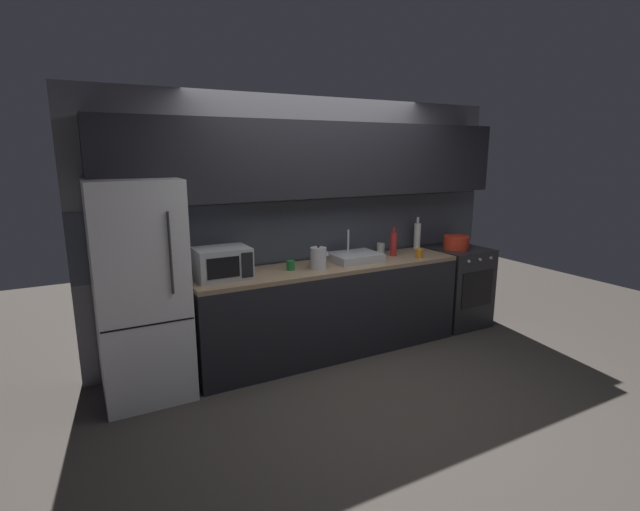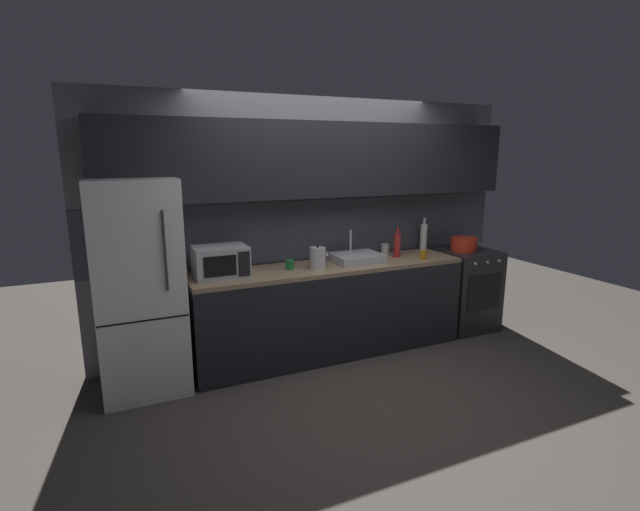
% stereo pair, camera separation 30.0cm
% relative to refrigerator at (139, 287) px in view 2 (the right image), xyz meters
% --- Properties ---
extents(ground_plane, '(10.00, 10.00, 0.00)m').
position_rel_refrigerator_xyz_m(ground_plane, '(1.74, -0.90, -0.89)').
color(ground_plane, '#3D3833').
extents(back_wall, '(4.45, 0.44, 2.50)m').
position_rel_refrigerator_xyz_m(back_wall, '(1.74, 0.30, 0.66)').
color(back_wall, slate).
rests_on(back_wall, ground).
extents(counter_run, '(2.71, 0.60, 0.90)m').
position_rel_refrigerator_xyz_m(counter_run, '(1.74, 0.00, -0.44)').
color(counter_run, black).
rests_on(counter_run, ground).
extents(refrigerator, '(0.68, 0.69, 1.77)m').
position_rel_refrigerator_xyz_m(refrigerator, '(0.00, 0.00, 0.00)').
color(refrigerator, white).
rests_on(refrigerator, ground).
extents(oven_range, '(0.60, 0.62, 0.90)m').
position_rel_refrigerator_xyz_m(oven_range, '(3.43, -0.00, -0.44)').
color(oven_range, '#232326').
rests_on(oven_range, ground).
extents(microwave, '(0.46, 0.35, 0.27)m').
position_rel_refrigerator_xyz_m(microwave, '(0.68, 0.02, 0.15)').
color(microwave, '#A8AAAF').
rests_on(microwave, counter_run).
extents(sink_basin, '(0.48, 0.38, 0.30)m').
position_rel_refrigerator_xyz_m(sink_basin, '(2.04, 0.03, 0.05)').
color(sink_basin, '#ADAFB5').
rests_on(sink_basin, counter_run).
extents(kettle, '(0.19, 0.15, 0.23)m').
position_rel_refrigerator_xyz_m(kettle, '(1.57, -0.07, 0.11)').
color(kettle, '#B7BABF').
rests_on(kettle, counter_run).
extents(wine_bottle_red, '(0.07, 0.07, 0.31)m').
position_rel_refrigerator_xyz_m(wine_bottle_red, '(2.53, 0.04, 0.14)').
color(wine_bottle_red, '#A82323').
rests_on(wine_bottle_red, counter_run).
extents(wine_bottle_white, '(0.08, 0.08, 0.36)m').
position_rel_refrigerator_xyz_m(wine_bottle_white, '(2.99, 0.21, 0.17)').
color(wine_bottle_white, silver).
rests_on(wine_bottle_white, counter_run).
extents(mug_clear, '(0.09, 0.09, 0.11)m').
position_rel_refrigerator_xyz_m(mug_clear, '(2.49, 0.22, 0.07)').
color(mug_clear, silver).
rests_on(mug_clear, counter_run).
extents(mug_green, '(0.08, 0.08, 0.09)m').
position_rel_refrigerator_xyz_m(mug_green, '(1.32, 0.00, 0.06)').
color(mug_green, '#1E6B2D').
rests_on(mug_green, counter_run).
extents(mug_amber, '(0.08, 0.08, 0.09)m').
position_rel_refrigerator_xyz_m(mug_amber, '(2.71, -0.16, 0.06)').
color(mug_amber, '#B27019').
rests_on(mug_amber, counter_run).
extents(cooking_pot, '(0.29, 0.29, 0.15)m').
position_rel_refrigerator_xyz_m(cooking_pot, '(3.38, 0.00, 0.09)').
color(cooking_pot, red).
rests_on(cooking_pot, oven_range).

